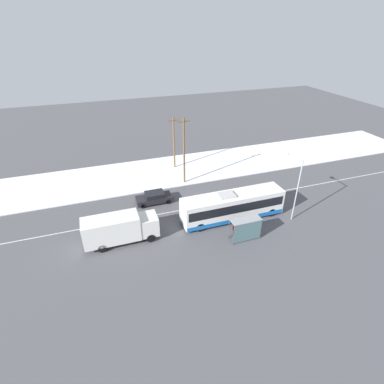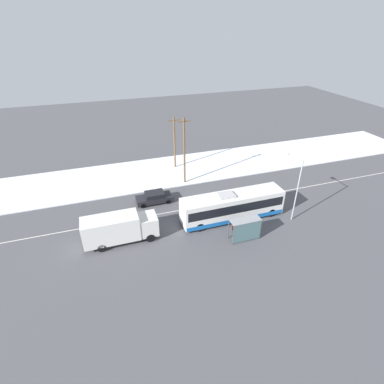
{
  "view_description": "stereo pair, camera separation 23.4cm",
  "coord_description": "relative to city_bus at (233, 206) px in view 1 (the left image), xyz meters",
  "views": [
    {
      "loc": [
        -12.22,
        -28.85,
        19.97
      ],
      "look_at": [
        -1.81,
        1.4,
        1.4
      ],
      "focal_mm": 28.0,
      "sensor_mm": 36.0,
      "label": 1
    },
    {
      "loc": [
        -12.0,
        -28.92,
        19.97
      ],
      "look_at": [
        -1.81,
        1.4,
        1.4
      ],
      "focal_mm": 28.0,
      "sensor_mm": 36.0,
      "label": 2
    }
  ],
  "objects": [
    {
      "name": "bus_shelter",
      "position": [
        -0.38,
        -4.05,
        0.04
      ],
      "size": [
        3.17,
        1.2,
        2.4
      ],
      "color": "gray",
      "rests_on": "ground_plane"
    },
    {
      "name": "box_truck",
      "position": [
        -12.66,
        -0.14,
        0.06
      ],
      "size": [
        7.46,
        2.3,
        3.07
      ],
      "color": "silver",
      "rests_on": "ground_plane"
    },
    {
      "name": "snow_lot",
      "position": [
        -1.38,
        14.21,
        -1.58
      ],
      "size": [
        80.0,
        10.3,
        0.12
      ],
      "color": "silver",
      "rests_on": "ground_plane"
    },
    {
      "name": "pedestrian_at_stop",
      "position": [
        -1.08,
        -2.97,
        -0.64
      ],
      "size": [
        0.58,
        0.26,
        1.62
      ],
      "color": "#23232D",
      "rests_on": "ground_plane"
    },
    {
      "name": "city_bus",
      "position": [
        0.0,
        0.0,
        0.0
      ],
      "size": [
        11.81,
        2.57,
        3.35
      ],
      "color": "white",
      "rests_on": "ground_plane"
    },
    {
      "name": "utility_pole_roadside",
      "position": [
        -2.54,
        9.96,
        3.19
      ],
      "size": [
        1.8,
        0.24,
        9.26
      ],
      "color": "brown",
      "rests_on": "ground_plane"
    },
    {
      "name": "ground_plane",
      "position": [
        -1.38,
        3.45,
        -1.64
      ],
      "size": [
        120.0,
        120.0,
        0.0
      ],
      "primitive_type": "plane",
      "color": "#4C4C51"
    },
    {
      "name": "utility_pole_snowlot",
      "position": [
        -2.46,
        15.18,
        2.5
      ],
      "size": [
        1.8,
        0.24,
        7.91
      ],
      "color": "brown",
      "rests_on": "ground_plane"
    },
    {
      "name": "sedan_car",
      "position": [
        -7.69,
        6.15,
        -0.85
      ],
      "size": [
        4.41,
        1.8,
        1.44
      ],
      "rotation": [
        0.0,
        0.0,
        3.14
      ],
      "color": "black",
      "rests_on": "ground_plane"
    },
    {
      "name": "streetlamp",
      "position": [
        6.4,
        -1.84,
        3.07
      ],
      "size": [
        0.36,
        3.07,
        7.35
      ],
      "color": "#9EA3A8",
      "rests_on": "ground_plane"
    },
    {
      "name": "lane_marking_center",
      "position": [
        -1.38,
        3.45,
        -1.64
      ],
      "size": [
        60.0,
        0.12,
        0.0
      ],
      "color": "silver",
      "rests_on": "ground_plane"
    }
  ]
}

